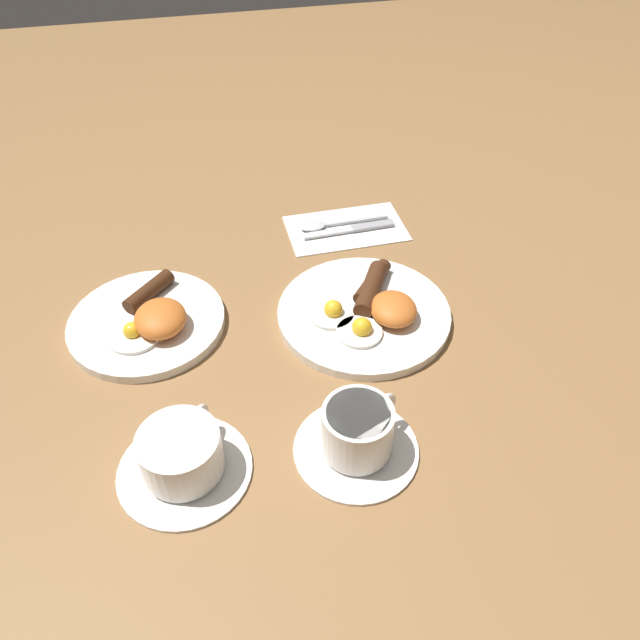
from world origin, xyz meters
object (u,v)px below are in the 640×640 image
(breakfast_plate_near, at_px, (367,311))
(knife, at_px, (353,229))
(spoon, at_px, (322,225))
(teacup_near, at_px, (357,434))
(breakfast_plate_far, at_px, (149,321))
(teacup_far, at_px, (182,456))

(breakfast_plate_near, distance_m, knife, 0.23)
(spoon, bearing_deg, teacup_near, 80.65)
(breakfast_plate_near, xyz_separation_m, knife, (0.22, -0.04, -0.01))
(breakfast_plate_near, height_order, breakfast_plate_far, breakfast_plate_far)
(knife, bearing_deg, teacup_far, 50.77)
(teacup_near, bearing_deg, breakfast_plate_far, 40.48)
(teacup_far, height_order, spoon, teacup_far)
(breakfast_plate_far, height_order, spoon, breakfast_plate_far)
(teacup_far, xyz_separation_m, knife, (0.44, -0.33, -0.02))
(teacup_near, distance_m, teacup_far, 0.21)
(spoon, bearing_deg, knife, 154.92)
(teacup_far, bearing_deg, breakfast_plate_far, 6.93)
(breakfast_plate_near, xyz_separation_m, breakfast_plate_far, (0.05, 0.32, 0.00))
(teacup_far, bearing_deg, teacup_near, -95.09)
(breakfast_plate_near, height_order, spoon, breakfast_plate_near)
(teacup_near, xyz_separation_m, teacup_far, (0.02, 0.21, -0.00))
(breakfast_plate_near, height_order, knife, breakfast_plate_near)
(breakfast_plate_far, xyz_separation_m, knife, (0.17, -0.36, -0.01))
(teacup_near, distance_m, knife, 0.47)
(knife, bearing_deg, spoon, -26.05)
(teacup_far, bearing_deg, spoon, -31.38)
(teacup_far, relative_size, knife, 0.94)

